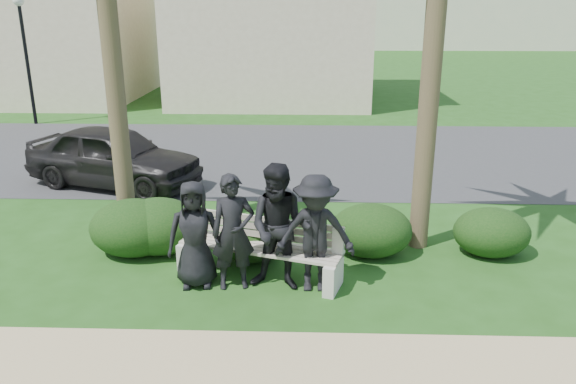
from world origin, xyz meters
The scene contains 17 objects.
ground centered at (0.00, 0.00, 0.00)m, with size 160.00×160.00×0.00m, color #1E4814.
footpath centered at (0.00, -1.80, 0.00)m, with size 30.00×1.60×0.01m, color tan.
asphalt_street centered at (0.00, 8.00, 0.00)m, with size 160.00×8.00×0.01m, color #2D2D30.
stucco_bldg_left centered at (-12.00, 18.00, 3.66)m, with size 10.40×8.40×7.30m.
stucco_bldg_right centered at (-1.00, 18.00, 3.66)m, with size 8.40×8.40×7.30m.
street_lamp centered at (-9.00, 12.00, 2.94)m, with size 0.36×0.36×4.29m.
park_bench centered at (-0.17, 0.55, 0.40)m, with size 2.68×1.31×0.88m.
man_a centered at (-1.07, 0.26, 0.80)m, with size 0.79×0.51×1.61m, color black.
man_b centered at (-0.50, 0.21, 0.86)m, with size 0.63×0.41×1.73m, color black.
man_c centered at (0.17, 0.22, 0.94)m, with size 0.92×0.71×1.89m, color black.
man_d centered at (0.68, 0.18, 0.88)m, with size 1.13×0.65×1.75m, color black.
hedge_a centered at (-2.32, 1.36, 0.48)m, with size 1.47×1.21×0.96m, color black.
hedge_b centered at (-1.93, 1.44, 0.48)m, with size 1.46×1.21×0.95m, color black.
hedge_c centered at (-0.32, 1.15, 0.35)m, with size 1.08×0.89×0.70m, color black.
hedge_d centered at (1.63, 1.45, 0.44)m, with size 1.36×1.12×0.89m, color black.
hedge_f centered at (3.63, 1.51, 0.41)m, with size 1.26×1.04×0.82m, color black.
car_a centered at (-3.85, 5.02, 0.69)m, with size 1.64×4.08×1.39m, color black.
Camera 1 is at (0.53, -7.22, 3.97)m, focal length 35.00 mm.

